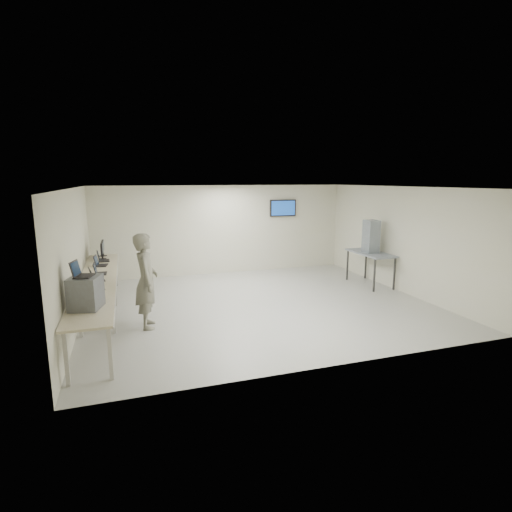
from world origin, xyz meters
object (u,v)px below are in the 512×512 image
object	(u,v)px
workbench	(98,283)
equipment_box	(86,293)
side_table	(371,255)
soldier	(146,281)

from	to	relation	value
workbench	equipment_box	distance (m)	2.05
side_table	soldier	bearing A→B (deg)	-166.83
workbench	equipment_box	world-z (taller)	equipment_box
equipment_box	soldier	xyz separation A→B (m)	(1.01, 1.28, -0.20)
workbench	equipment_box	bearing A→B (deg)	-91.78
workbench	soldier	world-z (taller)	soldier
equipment_box	side_table	bearing A→B (deg)	35.63
soldier	side_table	distance (m)	6.41
workbench	soldier	distance (m)	1.21
equipment_box	soldier	bearing A→B (deg)	66.50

